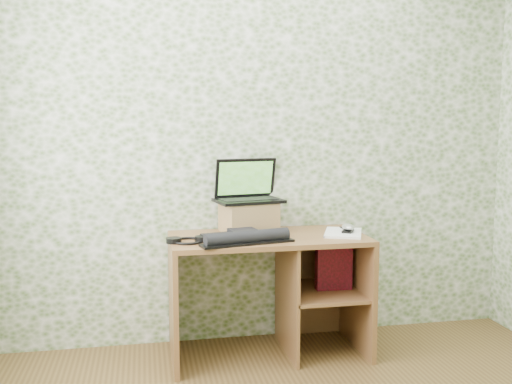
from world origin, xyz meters
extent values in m
plane|color=silver|center=(0.00, 1.75, 1.30)|extent=(3.50, 0.00, 3.50)
cube|color=brown|center=(0.00, 1.44, 0.73)|extent=(1.20, 0.60, 0.03)
cube|color=brown|center=(-0.58, 1.44, 0.36)|extent=(0.03, 0.60, 0.72)
cube|color=brown|center=(0.58, 1.44, 0.36)|extent=(0.03, 0.60, 0.72)
cube|color=brown|center=(0.12, 1.44, 0.36)|extent=(0.02, 0.56, 0.72)
cube|color=brown|center=(0.35, 1.44, 0.38)|extent=(0.46, 0.56, 0.02)
cube|color=brown|center=(0.36, 1.73, 0.36)|extent=(0.48, 0.02, 0.72)
cube|color=olive|center=(-0.10, 1.58, 0.85)|extent=(0.36, 0.32, 0.19)
cube|color=black|center=(-0.10, 1.58, 0.95)|extent=(0.45, 0.35, 0.02)
cube|color=black|center=(-0.10, 1.57, 0.96)|extent=(0.37, 0.22, 0.00)
cube|color=black|center=(-0.10, 1.70, 1.09)|extent=(0.41, 0.14, 0.25)
cube|color=#2D5F1B|center=(-0.10, 1.69, 1.09)|extent=(0.37, 0.12, 0.21)
cube|color=black|center=(-0.17, 1.37, 0.77)|extent=(0.51, 0.28, 0.04)
cube|color=black|center=(-0.17, 1.37, 0.78)|extent=(0.18, 0.18, 0.06)
cylinder|color=black|center=(-0.17, 1.24, 0.79)|extent=(0.51, 0.18, 0.08)
cube|color=black|center=(-0.17, 1.23, 0.76)|extent=(0.56, 0.23, 0.01)
torus|color=black|center=(-0.50, 1.35, 0.76)|extent=(0.20, 0.20, 0.02)
cylinder|color=black|center=(-0.58, 1.34, 0.77)|extent=(0.09, 0.09, 0.03)
cylinder|color=black|center=(-0.41, 1.36, 0.77)|extent=(0.09, 0.09, 0.03)
cube|color=white|center=(0.47, 1.41, 0.76)|extent=(0.32, 0.37, 0.01)
ellipsoid|color=#B8B8BA|center=(0.50, 1.39, 0.78)|extent=(0.12, 0.13, 0.04)
cylinder|color=black|center=(0.50, 1.47, 0.77)|extent=(0.01, 0.16, 0.01)
cube|color=maroon|center=(0.42, 1.44, 0.53)|extent=(0.23, 0.08, 0.27)
camera|label=1|loc=(-0.74, -1.92, 1.44)|focal=40.00mm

